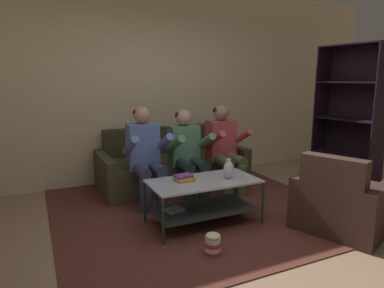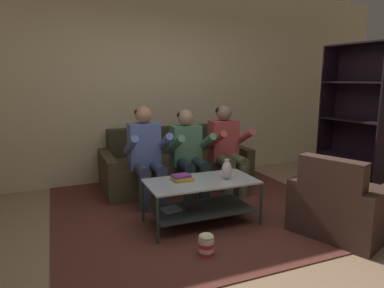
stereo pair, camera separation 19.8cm
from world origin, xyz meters
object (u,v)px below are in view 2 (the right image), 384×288
(couch, at_px, (175,167))
(vase, at_px, (227,170))
(popcorn_tub, at_px, (206,244))
(person_seated_left, at_px, (147,152))
(armchair, at_px, (342,206))
(coffee_table, at_px, (200,195))
(person_seated_right, at_px, (227,146))
(bookshelf, at_px, (352,131))
(book_stack, at_px, (182,178))
(person_seated_middle, at_px, (189,150))

(couch, xyz_separation_m, vase, (0.08, -1.44, 0.31))
(couch, relative_size, popcorn_tub, 10.08)
(person_seated_left, bearing_deg, armchair, -44.38)
(coffee_table, bearing_deg, person_seated_left, 112.60)
(person_seated_right, bearing_deg, person_seated_left, 179.91)
(bookshelf, bearing_deg, book_stack, -175.85)
(armchair, bearing_deg, popcorn_tub, 176.65)
(book_stack, bearing_deg, bookshelf, 4.15)
(book_stack, relative_size, popcorn_tub, 1.05)
(person_seated_middle, xyz_separation_m, book_stack, (-0.38, -0.75, -0.11))
(person_seated_middle, relative_size, vase, 5.37)
(person_seated_left, distance_m, coffee_table, 0.97)
(bookshelf, distance_m, armchair, 1.59)
(couch, xyz_separation_m, book_stack, (-0.38, -1.31, 0.24))
(couch, bearing_deg, person_seated_left, -134.87)
(coffee_table, xyz_separation_m, armchair, (1.24, -0.71, -0.04))
(book_stack, bearing_deg, couch, 73.90)
(couch, height_order, armchair, couch)
(person_seated_left, bearing_deg, person_seated_right, -0.09)
(couch, distance_m, coffee_table, 1.41)
(couch, height_order, bookshelf, bookshelf)
(person_seated_middle, relative_size, bookshelf, 0.58)
(couch, relative_size, book_stack, 9.56)
(vase, bearing_deg, couch, 93.20)
(armchair, bearing_deg, book_stack, 150.47)
(bookshelf, bearing_deg, popcorn_tub, -160.74)
(popcorn_tub, bearing_deg, armchair, -3.35)
(coffee_table, bearing_deg, armchair, -29.94)
(person_seated_left, relative_size, popcorn_tub, 5.90)
(person_seated_right, height_order, bookshelf, bookshelf)
(coffee_table, xyz_separation_m, vase, (0.28, -0.04, 0.26))
(person_seated_right, distance_m, popcorn_tub, 1.84)
(couch, relative_size, vase, 9.63)
(book_stack, bearing_deg, popcorn_tub, -93.38)
(book_stack, bearing_deg, armchair, -29.53)
(couch, distance_m, vase, 1.48)
(bookshelf, distance_m, popcorn_tub, 2.82)
(couch, height_order, person_seated_middle, person_seated_middle)
(coffee_table, relative_size, book_stack, 5.37)
(couch, distance_m, popcorn_tub, 2.08)
(vase, bearing_deg, person_seated_left, 125.61)
(couch, bearing_deg, armchair, -63.89)
(coffee_table, distance_m, vase, 0.39)
(coffee_table, relative_size, armchair, 1.08)
(person_seated_left, bearing_deg, bookshelf, -11.91)
(person_seated_middle, relative_size, person_seated_right, 0.97)
(couch, distance_m, person_seated_right, 0.87)
(vase, height_order, popcorn_tub, vase)
(coffee_table, relative_size, vase, 5.41)
(vase, bearing_deg, book_stack, 163.98)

